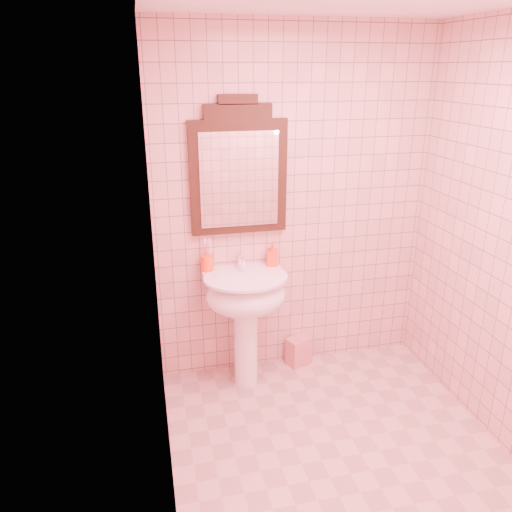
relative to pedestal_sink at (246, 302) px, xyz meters
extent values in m
plane|color=#C7A390|center=(0.40, -0.87, -0.66)|extent=(2.20, 2.20, 0.00)
cube|color=tan|center=(0.40, 0.23, 0.59)|extent=(2.00, 0.02, 2.50)
cylinder|color=white|center=(0.00, 0.01, -0.31)|extent=(0.17, 0.17, 0.70)
ellipsoid|color=white|center=(0.00, -0.01, 0.06)|extent=(0.56, 0.46, 0.28)
cube|color=white|center=(0.00, 0.15, 0.17)|extent=(0.56, 0.15, 0.05)
cylinder|color=white|center=(0.00, -0.01, 0.19)|extent=(0.58, 0.58, 0.02)
cylinder|color=white|center=(0.00, 0.15, 0.25)|extent=(0.04, 0.04, 0.09)
cylinder|color=white|center=(0.00, 0.10, 0.28)|extent=(0.02, 0.10, 0.02)
cylinder|color=white|center=(0.00, 0.05, 0.26)|extent=(0.02, 0.02, 0.04)
cube|color=white|center=(0.00, 0.16, 0.30)|extent=(0.02, 0.07, 0.01)
cube|color=black|center=(0.00, 0.20, 0.84)|extent=(0.66, 0.05, 0.77)
cube|color=black|center=(0.00, 0.20, 1.27)|extent=(0.45, 0.05, 0.10)
cube|color=black|center=(0.00, 0.20, 1.34)|extent=(0.26, 0.05, 0.06)
cube|color=white|center=(0.00, 0.17, 0.83)|extent=(0.53, 0.01, 0.64)
cylinder|color=#FF4515|center=(-0.24, 0.16, 0.26)|extent=(0.09, 0.09, 0.11)
cylinder|color=silver|center=(-0.22, 0.16, 0.30)|extent=(0.01, 0.01, 0.21)
cylinder|color=#338CD8|center=(-0.25, 0.17, 0.30)|extent=(0.01, 0.01, 0.21)
cylinder|color=#E5334C|center=(-0.25, 0.14, 0.30)|extent=(0.01, 0.01, 0.21)
imported|color=#F33A14|center=(0.23, 0.15, 0.29)|extent=(0.09, 0.09, 0.17)
cube|color=#C47374|center=(0.46, 0.16, -0.55)|extent=(0.22, 0.18, 0.22)
camera|label=1|loc=(-0.63, -3.07, 1.54)|focal=35.00mm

